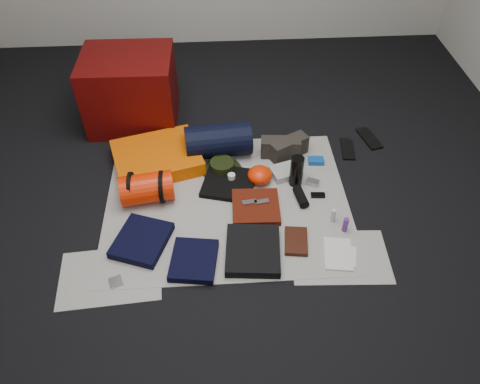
{
  "coord_description": "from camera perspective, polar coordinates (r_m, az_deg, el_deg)",
  "views": [
    {
      "loc": [
        -0.06,
        -2.16,
        2.25
      ],
      "look_at": [
        0.08,
        -0.01,
        0.1
      ],
      "focal_mm": 35.0,
      "sensor_mm": 36.0,
      "label": 1
    }
  ],
  "objects": [
    {
      "name": "red_shirt",
      "position": [
        3.05,
        1.93,
        -1.84
      ],
      "size": [
        0.31,
        0.31,
        0.04
      ],
      "primitive_type": "cube",
      "rotation": [
        0.0,
        0.0,
        -0.03
      ],
      "color": "#4E1508",
      "rests_on": "newspaper_mat"
    },
    {
      "name": "navy_duffel",
      "position": [
        3.39,
        -2.67,
        6.27
      ],
      "size": [
        0.49,
        0.29,
        0.25
      ],
      "primitive_type": "cylinder",
      "rotation": [
        0.0,
        1.57,
        0.1
      ],
      "color": "black",
      "rests_on": "newspaper_mat"
    },
    {
      "name": "boonie_crown",
      "position": [
        3.3,
        -2.2,
        3.18
      ],
      "size": [
        0.17,
        0.17,
        0.08
      ],
      "primitive_type": "cylinder",
      "color": "black",
      "rests_on": "boonie_brim"
    },
    {
      "name": "floor",
      "position": [
        3.12,
        -1.56,
        -1.33
      ],
      "size": [
        4.5,
        4.5,
        0.02
      ],
      "primitive_type": "cube",
      "color": "black",
      "rests_on": "ground"
    },
    {
      "name": "first_aid_pouch",
      "position": [
        3.3,
        5.61,
        2.48
      ],
      "size": [
        0.24,
        0.21,
        0.05
      ],
      "primitive_type": "cube",
      "rotation": [
        0.0,
        0.0,
        0.31
      ],
      "color": "#969D95",
      "rests_on": "newspaper_mat"
    },
    {
      "name": "boonie_brim",
      "position": [
        3.33,
        -2.18,
        2.65
      ],
      "size": [
        0.3,
        0.3,
        0.01
      ],
      "primitive_type": "cylinder",
      "rotation": [
        0.0,
        0.0,
        0.06
      ],
      "color": "black",
      "rests_on": "newspaper_mat"
    },
    {
      "name": "energy_bar_b",
      "position": [
        3.05,
        2.66,
        -1.18
      ],
      "size": [
        0.1,
        0.05,
        0.01
      ],
      "primitive_type": "cube",
      "rotation": [
        0.0,
        0.0,
        0.14
      ],
      "color": "#A9A9AE",
      "rests_on": "red_shirt"
    },
    {
      "name": "newspaper_sheet_front_right",
      "position": [
        2.88,
        12.06,
        -7.72
      ],
      "size": [
        0.6,
        0.43,
        0.0
      ],
      "primitive_type": "cube",
      "rotation": [
        0.0,
        0.0,
        -0.05
      ],
      "color": "beige",
      "rests_on": "floor"
    },
    {
      "name": "red_cabinet",
      "position": [
        3.75,
        -13.19,
        12.02
      ],
      "size": [
        0.68,
        0.57,
        0.56
      ],
      "primitive_type": "cube",
      "rotation": [
        0.0,
        0.0,
        -0.02
      ],
      "color": "#4C0605",
      "rests_on": "floor"
    },
    {
      "name": "sack_strap_left",
      "position": [
        3.13,
        -13.11,
        0.45
      ],
      "size": [
        0.02,
        0.22,
        0.22
      ],
      "primitive_type": "cylinder",
      "rotation": [
        0.0,
        1.57,
        0.0
      ],
      "color": "black",
      "rests_on": "newspaper_mat"
    },
    {
      "name": "black_tshirt",
      "position": [
        3.21,
        -1.37,
        1.08
      ],
      "size": [
        0.41,
        0.4,
        0.03
      ],
      "primitive_type": "cube",
      "rotation": [
        0.0,
        0.0,
        -0.26
      ],
      "color": "black",
      "rests_on": "newspaper_mat"
    },
    {
      "name": "map_booklet",
      "position": [
        2.88,
        11.86,
        -7.4
      ],
      "size": [
        0.2,
        0.26,
        0.01
      ],
      "primitive_type": "cube",
      "rotation": [
        0.0,
        0.0,
        -0.15
      ],
      "color": "silver",
      "rests_on": "newspaper_mat"
    },
    {
      "name": "hiking_boot_right",
      "position": [
        3.43,
        5.94,
        5.4
      ],
      "size": [
        0.3,
        0.23,
        0.14
      ],
      "primitive_type": "cube",
      "rotation": [
        0.0,
        0.0,
        0.5
      ],
      "color": "#2D2823",
      "rests_on": "newspaper_mat"
    },
    {
      "name": "orange_stuff_sack",
      "position": [
        3.22,
        2.42,
        2.09
      ],
      "size": [
        0.21,
        0.21,
        0.11
      ],
      "primitive_type": "ellipsoid",
      "rotation": [
        0.0,
        0.0,
        0.3
      ],
      "color": "red",
      "rests_on": "newspaper_mat"
    },
    {
      "name": "paperback_book",
      "position": [
        2.89,
        6.84,
        -5.97
      ],
      "size": [
        0.16,
        0.23,
        0.03
      ],
      "primitive_type": "cube",
      "rotation": [
        0.0,
        0.0,
        -0.13
      ],
      "color": "black",
      "rests_on": "newspaper_mat"
    },
    {
      "name": "trousers_charcoal",
      "position": [
        2.81,
        1.58,
        -7.13
      ],
      "size": [
        0.35,
        0.39,
        0.06
      ],
      "primitive_type": "cube",
      "rotation": [
        0.0,
        0.0,
        -0.09
      ],
      "color": "black",
      "rests_on": "newspaper_mat"
    },
    {
      "name": "trousers_navy_a",
      "position": [
        2.92,
        -11.89,
        -5.79
      ],
      "size": [
        0.39,
        0.42,
        0.05
      ],
      "primitive_type": "cube",
      "rotation": [
        0.0,
        0.0,
        -0.35
      ],
      "color": "black",
      "rests_on": "newspaper_mat"
    },
    {
      "name": "map_printout",
      "position": [
        2.88,
        12.78,
        -7.58
      ],
      "size": [
        0.16,
        0.18,
        0.01
      ],
      "primitive_type": "cube",
      "rotation": [
        0.0,
        0.0,
        -0.26
      ],
      "color": "silver",
      "rests_on": "newspaper_mat"
    },
    {
      "name": "water_bottle",
      "position": [
        3.18,
        6.91,
        2.55
      ],
      "size": [
        0.11,
        0.11,
        0.23
      ],
      "primitive_type": "cylinder",
      "rotation": [
        0.0,
        0.0,
        -0.28
      ],
      "color": "black",
      "rests_on": "newspaper_mat"
    },
    {
      "name": "newspaper_sheet_front_left",
      "position": [
        2.84,
        -15.51,
        -9.82
      ],
      "size": [
        0.61,
        0.44,
        0.0
      ],
      "primitive_type": "cube",
      "rotation": [
        0.0,
        0.0,
        0.07
      ],
      "color": "beige",
      "rests_on": "floor"
    },
    {
      "name": "hiking_boot_left",
      "position": [
        3.43,
        4.98,
        5.44
      ],
      "size": [
        0.29,
        0.13,
        0.14
      ],
      "primitive_type": "cube",
      "rotation": [
        0.0,
        0.0,
        -0.09
      ],
      "color": "#2D2823",
      "rests_on": "newspaper_mat"
    },
    {
      "name": "cyan_case",
      "position": [
        3.43,
        9.23,
        3.78
      ],
      "size": [
        0.12,
        0.08,
        0.04
      ],
      "primitive_type": "cube",
      "rotation": [
        0.0,
        0.0,
        -0.08
      ],
      "color": "#10479A",
      "rests_on": "newspaper_mat"
    },
    {
      "name": "newspaper_mat",
      "position": [
        3.12,
        -1.56,
        -1.16
      ],
      "size": [
        1.6,
        1.3,
        0.01
      ],
      "primitive_type": "cube",
      "color": "beige",
      "rests_on": "floor"
    },
    {
      "name": "flip_flop_right",
      "position": [
        3.74,
        15.46,
        6.32
      ],
      "size": [
        0.15,
        0.28,
        0.01
      ],
      "primitive_type": "cube",
      "rotation": [
        0.0,
        0.0,
        0.23
      ],
      "color": "black",
      "rests_on": "floor"
    },
    {
      "name": "speaker",
      "position": [
        3.12,
        7.42,
        -0.58
      ],
      "size": [
        0.09,
        0.17,
        0.06
      ],
      "primitive_type": "cylinder",
      "rotation": [
        1.57,
        0.0,
        0.17
      ],
      "color": "black",
      "rests_on": "newspaper_mat"
    },
    {
      "name": "flip_flop_left",
      "position": [
        3.6,
        12.96,
        5.12
      ],
      "size": [
        0.12,
        0.25,
        0.01
      ],
      "primitive_type": "cube",
      "rotation": [
        0.0,
        0.0,
        -0.12
      ],
      "color": "black",
      "rests_on": "floor"
    },
    {
      "name": "toiletry_clear",
      "position": [
        3.02,
        11.29,
        -2.81
      ],
      "size": [
        0.04,
        0.04,
        0.1
      ],
      "primitive_type": "cylinder",
      "rotation": [
        0.0,
        0.0,
        -0.32
      ],
      "color": "#B0B5B1",
      "rests_on": "newspaper_mat"
    },
    {
      "name": "energy_bar_a",
      "position": [
        3.04,
        1.16,
        -1.25
      ],
      "size": [
        0.1,
        0.05,
        0.01
      ],
      "primitive_type": "cube",
      "rotation": [
        0.0,
        0.0,
        0.14
      ],
      "color": "#A9A9AE",
      "rests_on": "red_shirt"
    },
    {
      "name": "toiletry_purple",
      "position": [
        2.98,
        12.71,
        -3.91
      ],
      "size": [
        0.04,
        0.04,
        0.1
      ],
      "primitive_type": "cylinder",
      "rotation": [
        0.0,
        0.0,
        0.26
      ],
      "color": "#592577",
      "rests_on": "newspaper_mat"
    },
    {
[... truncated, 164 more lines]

